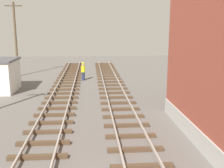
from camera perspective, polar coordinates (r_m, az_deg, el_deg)
utility_pole_far at (r=31.65m, az=-19.52°, el=9.03°), size 1.80×0.24×7.97m
track_worker_foreground at (r=27.99m, az=-6.05°, el=2.66°), size 0.40×0.40×1.87m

